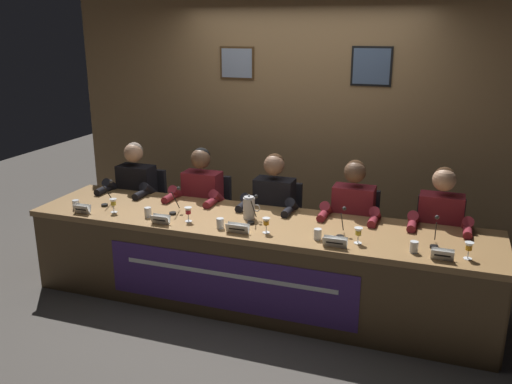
{
  "coord_description": "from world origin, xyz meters",
  "views": [
    {
      "loc": [
        1.45,
        -4.07,
        2.32
      ],
      "look_at": [
        0.0,
        0.0,
        0.99
      ],
      "focal_mm": 38.34,
      "sensor_mm": 36.0,
      "label": 1
    }
  ],
  "objects_px": {
    "juice_glass_left": "(188,212)",
    "juice_glass_center": "(266,223)",
    "panelist_center": "(272,210)",
    "water_cup_right": "(318,235)",
    "water_pitcher_central": "(249,208)",
    "water_cup_far_left": "(76,205)",
    "juice_glass_right": "(358,233)",
    "juice_glass_far_right": "(469,247)",
    "chair_far_left": "(145,214)",
    "chair_center": "(278,231)",
    "nameplate_far_right": "(442,255)",
    "conference_table": "(251,250)",
    "water_cup_center": "(220,224)",
    "juice_glass_far_left": "(113,203)",
    "microphone_far_right": "(435,237)",
    "panelist_far_left": "(133,194)",
    "nameplate_center": "(238,228)",
    "microphone_right": "(342,227)",
    "microphone_far_left": "(107,197)",
    "microphone_center": "(253,214)",
    "nameplate_left": "(160,220)",
    "panelist_left": "(199,201)",
    "nameplate_right": "(335,242)",
    "microphone_left": "(175,205)",
    "water_cup_left": "(148,213)",
    "nameplate_far_left": "(82,209)",
    "chair_far_right": "(437,251)",
    "panelist_far_right": "(439,229)",
    "panelist_right": "(351,219)",
    "chair_right": "(354,240)",
    "water_cup_far_right": "(414,248)",
    "chair_left": "(208,222)"
  },
  "relations": [
    {
      "from": "chair_far_left",
      "to": "juice_glass_far_right",
      "type": "xyz_separation_m",
      "value": [
        3.13,
        -0.87,
        0.41
      ]
    },
    {
      "from": "conference_table",
      "to": "chair_far_left",
      "type": "xyz_separation_m",
      "value": [
        -1.46,
        0.75,
        -0.1
      ]
    },
    {
      "from": "nameplate_center",
      "to": "chair_right",
      "type": "distance_m",
      "value": 1.28
    },
    {
      "from": "panelist_left",
      "to": "chair_far_right",
      "type": "height_order",
      "value": "panelist_left"
    },
    {
      "from": "microphone_far_left",
      "to": "water_cup_left",
      "type": "xyz_separation_m",
      "value": [
        0.52,
        -0.16,
        -0.04
      ]
    },
    {
      "from": "juice_glass_left",
      "to": "panelist_center",
      "type": "height_order",
      "value": "panelist_center"
    },
    {
      "from": "water_cup_far_left",
      "to": "microphone_left",
      "type": "relative_size",
      "value": 0.39
    },
    {
      "from": "water_cup_far_left",
      "to": "water_cup_far_right",
      "type": "height_order",
      "value": "same"
    },
    {
      "from": "nameplate_left",
      "to": "microphone_left",
      "type": "bearing_deg",
      "value": 93.8
    },
    {
      "from": "panelist_left",
      "to": "nameplate_right",
      "type": "distance_m",
      "value": 1.67
    },
    {
      "from": "nameplate_center",
      "to": "juice_glass_left",
      "type": "bearing_deg",
      "value": 166.66
    },
    {
      "from": "nameplate_far_left",
      "to": "juice_glass_right",
      "type": "distance_m",
      "value": 2.38
    },
    {
      "from": "juice_glass_left",
      "to": "water_cup_center",
      "type": "height_order",
      "value": "juice_glass_left"
    },
    {
      "from": "water_cup_right",
      "to": "water_pitcher_central",
      "type": "relative_size",
      "value": 0.4
    },
    {
      "from": "water_cup_left",
      "to": "microphone_left",
      "type": "bearing_deg",
      "value": 45.45
    },
    {
      "from": "juice_glass_left",
      "to": "chair_far_right",
      "type": "bearing_deg",
      "value": 22.9
    },
    {
      "from": "chair_center",
      "to": "nameplate_far_right",
      "type": "relative_size",
      "value": 5.68
    },
    {
      "from": "nameplate_left",
      "to": "juice_glass_far_right",
      "type": "xyz_separation_m",
      "value": [
        2.38,
        0.1,
        0.05
      ]
    },
    {
      "from": "microphone_far_right",
      "to": "chair_left",
      "type": "bearing_deg",
      "value": 161.92
    },
    {
      "from": "conference_table",
      "to": "juice_glass_far_right",
      "type": "distance_m",
      "value": 1.7
    },
    {
      "from": "nameplate_center",
      "to": "juice_glass_center",
      "type": "relative_size",
      "value": 1.51
    },
    {
      "from": "juice_glass_far_right",
      "to": "water_cup_far_left",
      "type": "bearing_deg",
      "value": -179.66
    },
    {
      "from": "microphone_far_left",
      "to": "chair_right",
      "type": "relative_size",
      "value": 0.25
    },
    {
      "from": "panelist_far_left",
      "to": "chair_center",
      "type": "height_order",
      "value": "panelist_far_left"
    },
    {
      "from": "chair_far_left",
      "to": "nameplate_far_left",
      "type": "bearing_deg",
      "value": -91.77
    },
    {
      "from": "water_cup_left",
      "to": "panelist_center",
      "type": "relative_size",
      "value": 0.07
    },
    {
      "from": "juice_glass_far_left",
      "to": "microphone_far_right",
      "type": "xyz_separation_m",
      "value": [
        2.68,
        0.14,
        -0.01
      ]
    },
    {
      "from": "nameplate_far_left",
      "to": "microphone_far_right",
      "type": "distance_m",
      "value": 2.94
    },
    {
      "from": "nameplate_left",
      "to": "panelist_center",
      "type": "height_order",
      "value": "panelist_center"
    },
    {
      "from": "microphone_far_left",
      "to": "nameplate_far_right",
      "type": "distance_m",
      "value": 2.93
    },
    {
      "from": "microphone_right",
      "to": "water_cup_center",
      "type": "bearing_deg",
      "value": -170.7
    },
    {
      "from": "water_cup_center",
      "to": "nameplate_center",
      "type": "bearing_deg",
      "value": -17.83
    },
    {
      "from": "microphone_left",
      "to": "juice_glass_far_right",
      "type": "xyz_separation_m",
      "value": [
        2.4,
        -0.19,
        0.01
      ]
    },
    {
      "from": "nameplate_far_left",
      "to": "water_cup_far_left",
      "type": "distance_m",
      "value": 0.14
    },
    {
      "from": "chair_far_left",
      "to": "conference_table",
      "type": "bearing_deg",
      "value": -27.13
    },
    {
      "from": "microphone_left",
      "to": "panelist_right",
      "type": "height_order",
      "value": "panelist_right"
    },
    {
      "from": "chair_far_left",
      "to": "juice_glass_left",
      "type": "height_order",
      "value": "chair_far_left"
    },
    {
      "from": "water_cup_far_left",
      "to": "juice_glass_right",
      "type": "height_order",
      "value": "juice_glass_right"
    },
    {
      "from": "microphone_center",
      "to": "microphone_right",
      "type": "relative_size",
      "value": 1.0
    },
    {
      "from": "microphone_far_left",
      "to": "microphone_center",
      "type": "bearing_deg",
      "value": 0.48
    },
    {
      "from": "juice_glass_far_left",
      "to": "microphone_far_right",
      "type": "distance_m",
      "value": 2.68
    },
    {
      "from": "juice_glass_left",
      "to": "juice_glass_center",
      "type": "height_order",
      "value": "same"
    },
    {
      "from": "nameplate_far_right",
      "to": "panelist_far_right",
      "type": "bearing_deg",
      "value": 92.84
    },
    {
      "from": "juice_glass_left",
      "to": "juice_glass_center",
      "type": "relative_size",
      "value": 1.0
    },
    {
      "from": "nameplate_left",
      "to": "juice_glass_center",
      "type": "height_order",
      "value": "juice_glass_center"
    },
    {
      "from": "microphone_far_right",
      "to": "microphone_right",
      "type": "bearing_deg",
      "value": -177.14
    },
    {
      "from": "panelist_right",
      "to": "water_cup_far_right",
      "type": "bearing_deg",
      "value": -50.15
    },
    {
      "from": "microphone_center",
      "to": "panelist_right",
      "type": "xyz_separation_m",
      "value": [
        0.74,
        0.48,
        -0.12
      ]
    },
    {
      "from": "panelist_far_left",
      "to": "nameplate_center",
      "type": "height_order",
      "value": "panelist_far_left"
    },
    {
      "from": "juice_glass_right",
      "to": "microphone_far_right",
      "type": "xyz_separation_m",
      "value": [
        0.54,
        0.13,
        -0.01
      ]
    }
  ]
}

